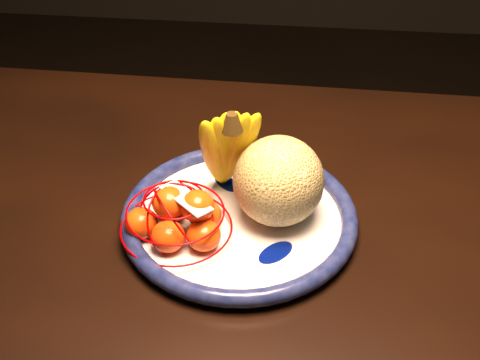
# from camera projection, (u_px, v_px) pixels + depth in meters

# --- Properties ---
(dining_table) EXTENTS (1.49, 0.91, 0.73)m
(dining_table) POSITION_uv_depth(u_px,v_px,m) (184.00, 288.00, 0.92)
(dining_table) COLOR black
(dining_table) RESTS_ON ground
(fruit_bowl) EXTENTS (0.32, 0.32, 0.03)m
(fruit_bowl) POSITION_uv_depth(u_px,v_px,m) (239.00, 218.00, 0.90)
(fruit_bowl) COLOR white
(fruit_bowl) RESTS_ON dining_table
(cantaloupe) EXTENTS (0.12, 0.12, 0.12)m
(cantaloupe) POSITION_uv_depth(u_px,v_px,m) (278.00, 181.00, 0.87)
(cantaloupe) COLOR olive
(cantaloupe) RESTS_ON fruit_bowl
(banana_bunch) EXTENTS (0.10, 0.11, 0.17)m
(banana_bunch) POSITION_uv_depth(u_px,v_px,m) (226.00, 146.00, 0.89)
(banana_bunch) COLOR yellow
(banana_bunch) RESTS_ON fruit_bowl
(mandarin_bag) EXTENTS (0.18, 0.18, 0.09)m
(mandarin_bag) POSITION_uv_depth(u_px,v_px,m) (178.00, 218.00, 0.86)
(mandarin_bag) COLOR #FF5415
(mandarin_bag) RESTS_ON fruit_bowl
(price_tag) EXTENTS (0.07, 0.07, 0.01)m
(price_tag) POSITION_uv_depth(u_px,v_px,m) (186.00, 198.00, 0.83)
(price_tag) COLOR white
(price_tag) RESTS_ON mandarin_bag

